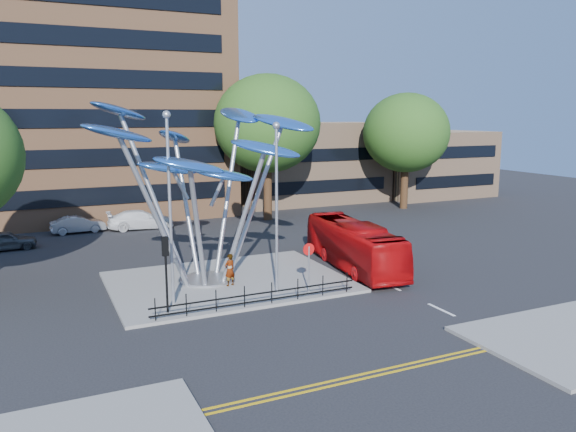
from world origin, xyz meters
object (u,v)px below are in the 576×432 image
leaf_sculpture (201,153)px  traffic_light_island (166,258)px  pedestrian (230,270)px  street_lamp_right (277,193)px  no_entry_sign_island (309,259)px  red_bus (354,245)px  tree_far (406,133)px  parked_car_mid (78,224)px  parked_car_left (5,241)px  parked_car_right (141,220)px  street_lamp_left (169,192)px  tree_right (267,124)px

leaf_sculpture → traffic_light_island: (-2.93, -4.18, -4.26)m
pedestrian → street_lamp_right: bearing=108.6°
no_entry_sign_island → red_bus: bearing=35.9°
tree_far → street_lamp_right: size_ratio=1.30×
street_lamp_right → parked_car_mid: 21.85m
parked_car_left → parked_car_mid: bearing=-55.9°
tree_far → parked_car_mid: 29.82m
leaf_sculpture → tree_far: bearing=32.5°
parked_car_right → no_entry_sign_island: bearing=-164.7°
leaf_sculpture → red_bus: size_ratio=1.31×
street_lamp_left → leaf_sculpture: bearing=52.6°
pedestrian → parked_car_right: 17.50m
traffic_light_island → parked_car_mid: 20.70m
parked_car_right → traffic_light_island: bearing=175.6°
pedestrian → parked_car_mid: bearing=-92.0°
pedestrian → parked_car_right: pedestrian is taller
leaf_sculpture → traffic_light_island: bearing=-125.0°
pedestrian → parked_car_mid: 18.84m
tree_far → parked_car_left: size_ratio=2.85×
no_entry_sign_island → parked_car_left: 21.68m
parked_car_left → parked_car_mid: size_ratio=0.97×
tree_far → red_bus: 23.05m
parked_car_left → parked_car_right: 9.98m
traffic_light_island → parked_car_right: (2.48, 20.06, -1.89)m
red_bus → parked_car_right: red_bus is taller
traffic_light_island → parked_car_right: bearing=83.0°
traffic_light_island → parked_car_left: size_ratio=0.90×
traffic_light_island → parked_car_left: 18.10m
tree_right → street_lamp_left: (-12.50, -18.50, -2.68)m
pedestrian → no_entry_sign_island: bearing=120.7°
street_lamp_right → parked_car_mid: bearing=110.8°
tree_right → leaf_sculpture: tree_right is taller
tree_right → red_bus: (-1.40, -16.16, -6.69)m
tree_far → parked_car_left: tree_far is taller
leaf_sculpture → parked_car_right: bearing=91.6°
parked_car_left → parked_car_mid: 6.17m
tree_far → pedestrian: (-23.20, -16.89, -6.12)m
traffic_light_island → tree_right: bearing=56.3°
parked_car_mid → red_bus: bearing=-144.8°
tree_far → traffic_light_island: size_ratio=3.16×
tree_far → parked_car_right: (-24.52, 0.56, -6.38)m
street_lamp_left → pedestrian: bearing=26.0°
parked_car_mid → tree_far: bearing=-95.4°
leaf_sculpture → pedestrian: (0.87, -1.57, -5.89)m
leaf_sculpture → street_lamp_left: leaf_sculpture is taller
tree_far → parked_car_right: tree_far is taller
tree_right → pedestrian: size_ratio=7.24×
tree_far → tree_right: bearing=-180.0°
tree_right → red_bus: tree_right is taller
tree_far → leaf_sculpture: tree_far is taller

